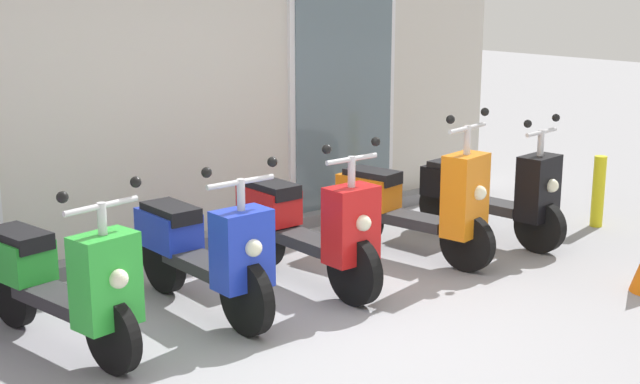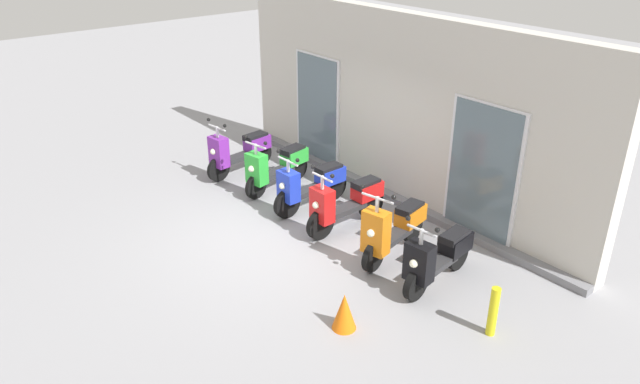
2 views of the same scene
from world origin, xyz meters
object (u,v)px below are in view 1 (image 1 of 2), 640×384
scooter_blue (202,250)px  scooter_black (492,193)px  scooter_green (59,279)px  scooter_orange (416,203)px  scooter_red (307,226)px  curb_bollard (598,191)px

scooter_blue → scooter_black: (3.02, -0.09, -0.02)m
scooter_green → scooter_orange: 3.15m
scooter_blue → scooter_red: scooter_red is taller
scooter_green → curb_bollard: scooter_green is taller
curb_bollard → scooter_blue: bearing=174.4°
scooter_blue → scooter_black: scooter_black is taller
scooter_green → scooter_blue: 1.06m
scooter_blue → scooter_black: 3.02m
scooter_orange → scooter_black: size_ratio=1.03×
scooter_blue → scooter_red: size_ratio=0.97×
scooter_green → scooter_blue: size_ratio=0.99×
scooter_green → scooter_blue: scooter_blue is taller
scooter_orange → scooter_red: bearing=177.5°
scooter_green → scooter_blue: bearing=-0.3°
scooter_red → scooter_black: scooter_red is taller
scooter_green → scooter_orange: scooter_orange is taller
scooter_blue → scooter_black: bearing=-1.7°
scooter_red → scooter_orange: size_ratio=1.06×
scooter_green → curb_bollard: bearing=-4.6°
scooter_red → scooter_black: 2.07m
scooter_green → curb_bollard: (5.27, -0.42, -0.13)m
scooter_red → scooter_orange: bearing=-2.5°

